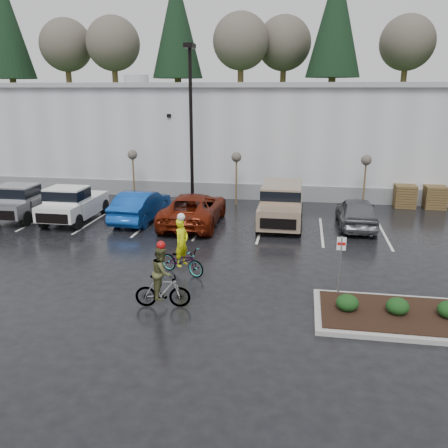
% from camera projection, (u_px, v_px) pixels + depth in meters
% --- Properties ---
extents(ground, '(120.00, 120.00, 0.00)m').
position_uv_depth(ground, '(226.00, 293.00, 16.48)').
color(ground, black).
rests_on(ground, ground).
extents(warehouse, '(60.50, 15.50, 7.20)m').
position_uv_depth(warehouse, '(272.00, 132.00, 36.31)').
color(warehouse, '#B5B8BB').
rests_on(warehouse, ground).
extents(wooded_ridge, '(80.00, 25.00, 6.00)m').
position_uv_depth(wooded_ridge, '(285.00, 121.00, 58.30)').
color(wooded_ridge, '#1A3717').
rests_on(wooded_ridge, ground).
extents(lamppost, '(0.50, 1.00, 9.22)m').
position_uv_depth(lamppost, '(191.00, 110.00, 26.92)').
color(lamppost, black).
rests_on(lamppost, ground).
extents(sapling_west, '(0.60, 0.60, 3.20)m').
position_uv_depth(sapling_west, '(133.00, 157.00, 29.32)').
color(sapling_west, '#47341C').
rests_on(sapling_west, ground).
extents(sapling_mid, '(0.60, 0.60, 3.20)m').
position_uv_depth(sapling_mid, '(236.00, 160.00, 28.28)').
color(sapling_mid, '#47341C').
rests_on(sapling_mid, ground).
extents(sapling_east, '(0.60, 0.60, 3.20)m').
position_uv_depth(sapling_east, '(366.00, 163.00, 27.09)').
color(sapling_east, '#47341C').
rests_on(sapling_east, ground).
extents(pallet_stack_a, '(1.20, 1.20, 1.35)m').
position_uv_depth(pallet_stack_a, '(405.00, 196.00, 28.21)').
color(pallet_stack_a, '#47341C').
rests_on(pallet_stack_a, ground).
extents(pallet_stack_b, '(1.20, 1.20, 1.35)m').
position_uv_depth(pallet_stack_b, '(435.00, 197.00, 27.94)').
color(pallet_stack_b, '#47341C').
rests_on(pallet_stack_b, ground).
extents(curb_island, '(8.00, 3.00, 0.15)m').
position_uv_depth(curb_island, '(448.00, 320.00, 14.40)').
color(curb_island, gray).
rests_on(curb_island, ground).
extents(mulch_bed, '(7.60, 2.60, 0.04)m').
position_uv_depth(mulch_bed, '(448.00, 317.00, 14.37)').
color(mulch_bed, black).
rests_on(mulch_bed, curb_island).
extents(shrub_a, '(0.70, 0.70, 0.52)m').
position_uv_depth(shrub_a, '(347.00, 303.00, 14.78)').
color(shrub_a, '#143512').
rests_on(shrub_a, curb_island).
extents(shrub_b, '(0.70, 0.70, 0.52)m').
position_uv_depth(shrub_b, '(397.00, 306.00, 14.54)').
color(shrub_b, '#143512').
rests_on(shrub_b, curb_island).
extents(fire_lane_sign, '(0.30, 0.05, 2.20)m').
position_uv_depth(fire_lane_sign, '(340.00, 259.00, 15.67)').
color(fire_lane_sign, gray).
rests_on(fire_lane_sign, ground).
extents(pickup_silver, '(2.10, 5.20, 1.96)m').
position_uv_depth(pickup_silver, '(28.00, 199.00, 26.04)').
color(pickup_silver, '#97989E').
rests_on(pickup_silver, ground).
extents(pickup_white, '(2.10, 5.20, 1.96)m').
position_uv_depth(pickup_white, '(76.00, 202.00, 25.43)').
color(pickup_white, silver).
rests_on(pickup_white, ground).
extents(car_blue, '(1.98, 5.04, 1.64)m').
position_uv_depth(car_blue, '(141.00, 205.00, 25.34)').
color(car_blue, '#0E3F9B').
rests_on(car_blue, ground).
extents(car_red, '(2.81, 5.97, 1.65)m').
position_uv_depth(car_red, '(194.00, 209.00, 24.59)').
color(car_red, '#671909').
rests_on(car_red, ground).
extents(suv_tan, '(2.20, 5.10, 2.06)m').
position_uv_depth(suv_tan, '(281.00, 205.00, 24.45)').
color(suv_tan, gray).
rests_on(suv_tan, ground).
extents(car_grey, '(1.90, 4.60, 1.56)m').
position_uv_depth(car_grey, '(357.00, 212.00, 24.08)').
color(car_grey, '#5C5E61').
rests_on(car_grey, ground).
extents(cyclist_hivis, '(2.09, 1.42, 2.40)m').
position_uv_depth(cyclist_hivis, '(182.00, 255.00, 18.00)').
color(cyclist_hivis, '#3F3F44').
rests_on(cyclist_hivis, ground).
extents(cyclist_olive, '(1.78, 0.88, 2.25)m').
position_uv_depth(cyclist_olive, '(162.00, 283.00, 15.22)').
color(cyclist_olive, '#3F3F44').
rests_on(cyclist_olive, ground).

